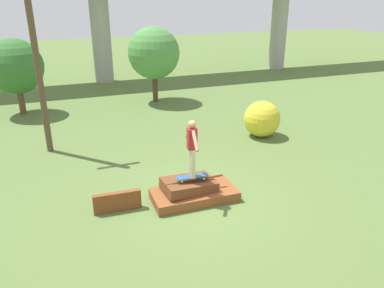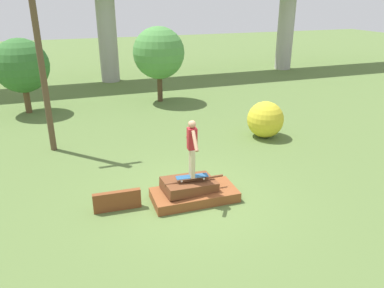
# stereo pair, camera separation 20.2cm
# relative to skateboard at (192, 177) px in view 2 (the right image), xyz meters

# --- Properties ---
(ground_plane) EXTENTS (80.00, 80.00, 0.00)m
(ground_plane) POSITION_rel_skateboard_xyz_m (0.06, -0.00, -0.67)
(ground_plane) COLOR #567038
(scrap_pile) EXTENTS (2.19, 1.10, 0.59)m
(scrap_pile) POSITION_rel_skateboard_xyz_m (0.02, 0.03, -0.44)
(scrap_pile) COLOR brown
(scrap_pile) RESTS_ON ground_plane
(scrap_plank_loose) EXTENTS (1.17, 0.19, 0.50)m
(scrap_plank_loose) POSITION_rel_skateboard_xyz_m (-1.89, 0.16, -0.42)
(scrap_plank_loose) COLOR brown
(scrap_plank_loose) RESTS_ON ground_plane
(skateboard) EXTENTS (0.84, 0.29, 0.09)m
(skateboard) POSITION_rel_skateboard_xyz_m (0.00, 0.00, 0.00)
(skateboard) COLOR #23517F
(skateboard) RESTS_ON scrap_pile
(skater) EXTENTS (0.24, 1.03, 1.48)m
(skater) POSITION_rel_skateboard_xyz_m (-0.00, 0.00, 0.85)
(skater) COLOR #C6B78E
(skater) RESTS_ON skateboard
(utility_pole) EXTENTS (1.30, 0.20, 6.65)m
(utility_pole) POSITION_rel_skateboard_xyz_m (-3.34, 4.76, 2.78)
(utility_pole) COLOR brown
(utility_pole) RESTS_ON ground_plane
(tree_behind_left) EXTENTS (2.32, 2.32, 3.26)m
(tree_behind_left) POSITION_rel_skateboard_xyz_m (-4.35, 9.68, 1.42)
(tree_behind_left) COLOR brown
(tree_behind_left) RESTS_ON ground_plane
(tree_behind_right) EXTENTS (2.45, 2.45, 3.59)m
(tree_behind_right) POSITION_rel_skateboard_xyz_m (1.71, 9.59, 1.68)
(tree_behind_right) COLOR #4C3823
(tree_behind_right) RESTS_ON ground_plane
(bush_yellow_flowering) EXTENTS (1.34, 1.34, 1.34)m
(bush_yellow_flowering) POSITION_rel_skateboard_xyz_m (4.08, 3.47, 0.00)
(bush_yellow_flowering) COLOR gold
(bush_yellow_flowering) RESTS_ON ground_plane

